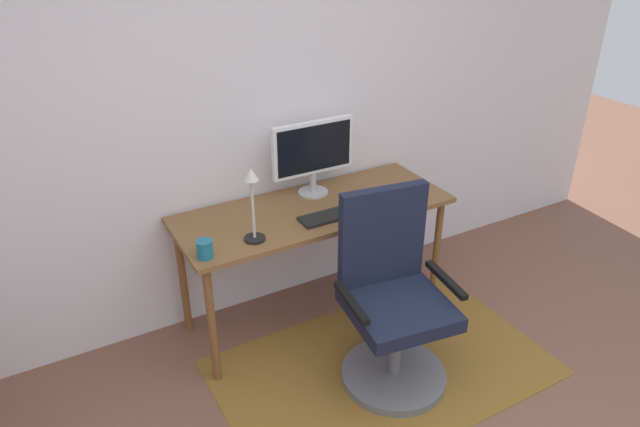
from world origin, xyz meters
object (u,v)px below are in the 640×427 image
(coffee_cup, at_px, (205,249))
(cell_phone, at_px, (406,190))
(desk, at_px, (314,219))
(monitor, at_px, (313,151))
(office_chair, at_px, (392,310))
(desk_lamp, at_px, (252,197))
(keyboard, at_px, (336,214))
(computer_mouse, at_px, (379,202))

(coffee_cup, distance_m, cell_phone, 1.32)
(coffee_cup, xyz_separation_m, cell_phone, (1.32, 0.12, -0.04))
(desk, distance_m, coffee_cup, 0.76)
(monitor, distance_m, office_chair, 1.02)
(monitor, distance_m, desk_lamp, 0.63)
(desk, bearing_deg, cell_phone, -8.33)
(coffee_cup, relative_size, desk_lamp, 0.23)
(desk, relative_size, desk_lamp, 3.99)
(keyboard, xyz_separation_m, coffee_cup, (-0.78, -0.06, 0.04))
(desk, xyz_separation_m, cell_phone, (0.59, -0.09, 0.08))
(cell_phone, xyz_separation_m, desk_lamp, (-1.04, -0.09, 0.24))
(desk, distance_m, keyboard, 0.18)
(office_chair, bearing_deg, computer_mouse, 72.37)
(desk, relative_size, coffee_cup, 17.31)
(computer_mouse, bearing_deg, desk, 154.79)
(keyboard, distance_m, computer_mouse, 0.28)
(coffee_cup, bearing_deg, monitor, 24.86)
(desk, distance_m, office_chair, 0.71)
(desk, distance_m, cell_phone, 0.61)
(monitor, bearing_deg, office_chair, -88.77)
(desk, xyz_separation_m, monitor, (0.09, 0.17, 0.35))
(desk_lamp, relative_size, office_chair, 0.38)
(monitor, xyz_separation_m, desk_lamp, (-0.53, -0.34, -0.02))
(keyboard, bearing_deg, office_chair, -84.68)
(desk, relative_size, monitor, 3.12)
(coffee_cup, height_order, desk_lamp, desk_lamp)
(keyboard, relative_size, computer_mouse, 4.13)
(desk_lamp, bearing_deg, office_chair, -41.30)
(keyboard, bearing_deg, coffee_cup, -175.72)
(coffee_cup, bearing_deg, computer_mouse, 2.66)
(keyboard, bearing_deg, desk, 110.91)
(monitor, xyz_separation_m, office_chair, (0.02, -0.82, -0.60))
(monitor, height_order, office_chair, monitor)
(monitor, relative_size, office_chair, 0.49)
(computer_mouse, relative_size, desk_lamp, 0.26)
(computer_mouse, bearing_deg, office_chair, -115.56)
(desk, distance_m, monitor, 0.39)
(coffee_cup, height_order, office_chair, office_chair)
(monitor, xyz_separation_m, keyboard, (-0.03, -0.32, -0.26))
(desk, height_order, computer_mouse, computer_mouse)
(computer_mouse, height_order, coffee_cup, coffee_cup)
(keyboard, xyz_separation_m, computer_mouse, (0.28, -0.01, 0.01))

